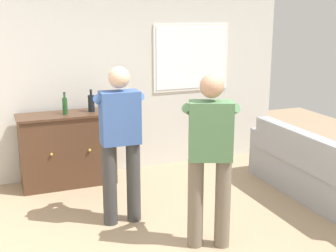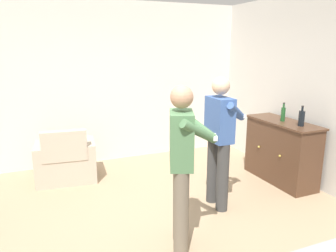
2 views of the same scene
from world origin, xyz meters
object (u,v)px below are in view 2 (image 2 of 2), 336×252
sideboard_cabinet (281,151)px  bottle_wine_green (302,118)px  armchair (66,163)px  bottle_liquor_amber (283,114)px  person_standing_left (220,136)px  person_standing_right (182,161)px

sideboard_cabinet → bottle_wine_green: (0.33, 0.01, 0.59)m
armchair → bottle_liquor_amber: (1.27, 3.03, 0.77)m
armchair → person_standing_left: 2.46m
sideboard_cabinet → bottle_wine_green: bearing=1.0°
bottle_liquor_amber → sideboard_cabinet: bearing=65.8°
sideboard_cabinet → person_standing_right: person_standing_right is taller
bottle_wine_green → person_standing_left: size_ratio=0.17×
sideboard_cabinet → bottle_wine_green: bottle_wine_green is taller
bottle_wine_green → person_standing_left: (0.01, -1.32, -0.12)m
bottle_wine_green → person_standing_right: bearing=-73.4°
person_standing_right → bottle_wine_green: bearing=106.6°
sideboard_cabinet → bottle_liquor_amber: 0.58m
armchair → person_standing_left: bearing=47.0°
armchair → person_standing_left: (1.62, 1.73, 0.65)m
sideboard_cabinet → bottle_liquor_amber: (-0.01, -0.02, 0.58)m
sideboard_cabinet → bottle_wine_green: 0.67m
armchair → bottle_liquor_amber: bottle_liquor_amber is taller
armchair → person_standing_right: size_ratio=0.56×
armchair → bottle_wine_green: bearing=62.2°
bottle_liquor_amber → person_standing_left: 1.35m
person_standing_right → bottle_liquor_amber: bearing=114.8°
bottle_liquor_amber → person_standing_left: bearing=-75.1°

